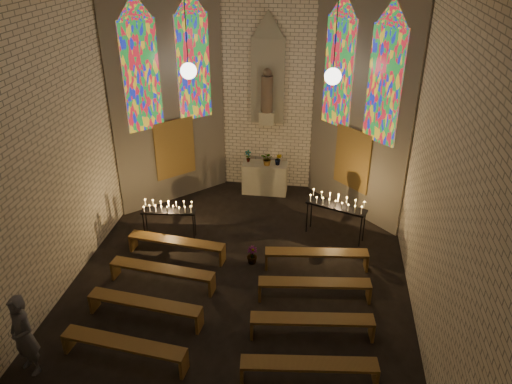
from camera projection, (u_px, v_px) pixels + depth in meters
floor at (234, 302)px, 11.38m from camera, size 12.00×12.00×0.00m
room at (255, 100)px, 12.58m from camera, size 8.22×12.43×7.00m
altar at (265, 178)px, 15.90m from camera, size 1.40×0.60×1.00m
flower_vase_left at (248, 156)px, 15.71m from camera, size 0.21×0.14×0.39m
flower_vase_center at (268, 159)px, 15.47m from camera, size 0.49×0.46×0.43m
flower_vase_right at (278, 159)px, 15.50m from camera, size 0.25×0.22×0.40m
aisle_flower_pot at (252, 255)px, 12.62m from camera, size 0.32×0.32×0.47m
votive_stand_left at (168, 209)px, 13.35m from camera, size 1.47×0.48×1.06m
votive_stand_right at (337, 204)px, 13.34m from camera, size 1.67×0.93×1.20m
pew_left_0 at (176, 243)px, 12.82m from camera, size 2.57×0.64×0.49m
pew_right_0 at (317, 255)px, 12.36m from camera, size 2.57×0.64×0.49m
pew_left_1 at (162, 271)px, 11.77m from camera, size 2.57×0.64×0.49m
pew_right_1 at (314, 285)px, 11.31m from camera, size 2.57×0.64×0.49m
pew_left_2 at (145, 305)px, 10.72m from camera, size 2.57×0.64×0.49m
pew_right_2 at (312, 321)px, 10.26m from camera, size 2.57×0.64×0.49m
pew_left_3 at (124, 345)px, 9.67m from camera, size 2.57×0.64×0.49m
pew_right_3 at (309, 366)px, 9.21m from camera, size 2.57×0.64×0.49m
visitor at (23, 336)px, 9.25m from camera, size 0.75×0.64×1.73m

